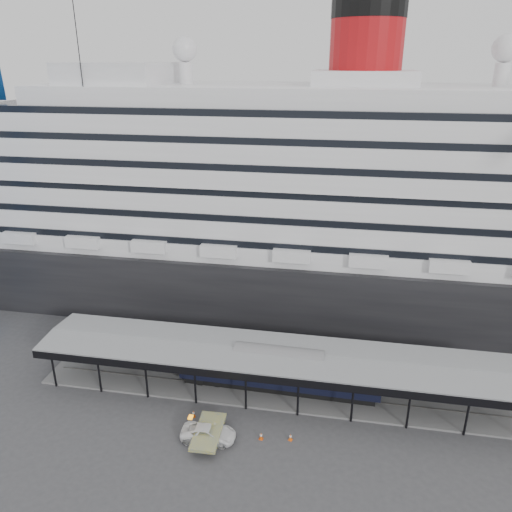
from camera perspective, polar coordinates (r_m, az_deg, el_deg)
name	(u,v)px	position (r m, az deg, el deg)	size (l,w,h in m)	color
ground	(270,417)	(57.17, 1.63, -17.92)	(200.00, 200.00, 0.00)	#39393B
cruise_ship	(304,184)	(78.02, 5.45, 8.15)	(130.00, 30.00, 43.90)	black
platform_canopy	(277,372)	(59.70, 2.41, -13.15)	(56.00, 9.18, 5.30)	slate
port_truck	(208,433)	(54.26, -5.45, -19.51)	(2.58, 5.61, 1.56)	white
pullman_carriage	(279,370)	(59.45, 2.59, -12.84)	(23.41, 3.47, 22.93)	black
traffic_cone_left	(193,414)	(57.35, -7.16, -17.46)	(0.49, 0.49, 0.78)	#DE4D0C
traffic_cone_mid	(261,436)	(54.32, 0.58, -19.87)	(0.48, 0.48, 0.82)	#D24A0B
traffic_cone_right	(290,437)	(54.34, 3.96, -19.94)	(0.52, 0.52, 0.77)	#E6540C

